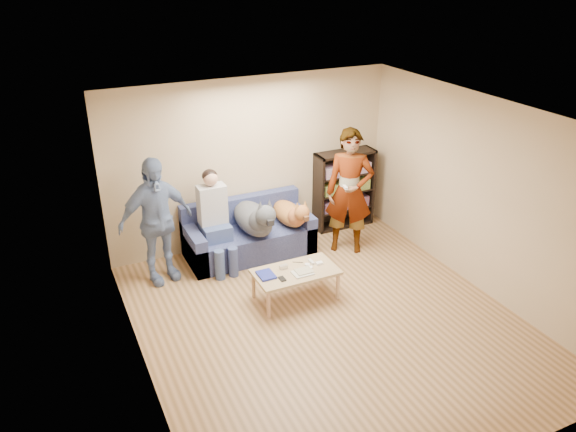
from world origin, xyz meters
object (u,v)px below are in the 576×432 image
person_standing_left (156,221)px  notebook_blue (266,275)px  sofa (248,236)px  coffee_table (296,274)px  person_seated (215,217)px  bookshelf (344,188)px  camera_silver (284,267)px  person_standing_right (349,192)px  dog_gray (255,218)px  dog_tan (291,214)px

person_standing_left → notebook_blue: 1.69m
sofa → coffee_table: (0.10, -1.44, 0.09)m
sofa → coffee_table: size_ratio=1.73×
person_seated → bookshelf: bearing=8.7°
notebook_blue → sofa: size_ratio=0.14×
notebook_blue → camera_silver: bearing=14.0°
person_seated → person_standing_right: bearing=-11.8°
person_standing_left → sofa: bearing=-4.4°
dog_gray → dog_tan: size_ratio=1.12×
person_seated → dog_gray: (0.58, -0.10, -0.10)m
person_standing_right → bookshelf: size_ratio=1.48×
camera_silver → dog_tan: (0.64, 1.12, 0.17)m
sofa → bookshelf: bookshelf is taller
bookshelf → dog_gray: bearing=-165.3°
dog_tan → bookshelf: size_ratio=0.88×
person_standing_left → camera_silver: (1.38, -1.13, -0.46)m
camera_silver → person_standing_right: bearing=28.4°
camera_silver → sofa: size_ratio=0.06×
dog_gray → bookshelf: bookshelf is taller
bookshelf → person_seated: bearing=-171.3°
person_seated → dog_tan: (1.17, -0.07, -0.16)m
person_standing_right → coffee_table: size_ratio=1.75×
dog_gray → coffee_table: bearing=-86.7°
camera_silver → bookshelf: (1.82, 1.55, 0.23)m
notebook_blue → person_standing_right: bearing=26.3°
coffee_table → bookshelf: 2.40m
notebook_blue → coffee_table: notebook_blue is taller
person_standing_right → dog_tan: bearing=-170.1°
camera_silver → sofa: bearing=89.3°
notebook_blue → sofa: bearing=78.0°
person_standing_left → bookshelf: bearing=-4.6°
person_standing_left → dog_gray: (1.43, -0.04, -0.23)m
dog_gray → camera_silver: bearing=-92.7°
dog_tan → bookshelf: bookshelf is taller
person_standing_right → sofa: bearing=-167.8°
dog_gray → person_standing_left: bearing=178.4°
sofa → bookshelf: 1.86m
person_standing_left → bookshelf: size_ratio=1.39×
person_standing_left → notebook_blue: bearing=-59.7°
person_standing_left → camera_silver: size_ratio=16.41×
notebook_blue → dog_tan: 1.52m
camera_silver → dog_gray: size_ratio=0.09×
person_standing_right → bookshelf: person_standing_right is taller
person_standing_left → sofa: size_ratio=0.95×
sofa → person_seated: bearing=-166.9°
notebook_blue → bookshelf: size_ratio=0.20×
notebook_blue → person_standing_left: bearing=132.4°
person_standing_right → person_seated: 2.03m
notebook_blue → dog_tan: dog_tan is taller
person_standing_left → dog_tan: bearing=-12.4°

